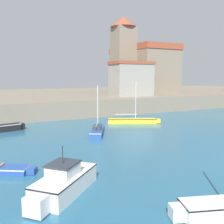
{
  "coord_description": "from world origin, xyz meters",
  "views": [
    {
      "loc": [
        -16.81,
        -9.71,
        6.05
      ],
      "look_at": [
        -3.13,
        16.76,
        2.0
      ],
      "focal_mm": 42.0,
      "sensor_mm": 36.0,
      "label": 1
    }
  ],
  "objects": [
    {
      "name": "harbor_shed_mid_row",
      "position": [
        8.0,
        30.77,
        5.64
      ],
      "size": [
        7.5,
        4.38,
        6.1
      ],
      "color": "gray",
      "rests_on": "quay_seawall"
    },
    {
      "name": "sailboat_yellow_3",
      "position": [
        1.03,
        18.89,
        0.36
      ],
      "size": [
        6.54,
        3.94,
        5.42
      ],
      "color": "yellow",
      "rests_on": "ground"
    },
    {
      "name": "sailboat_blue_5",
      "position": [
        -5.62,
        15.29,
        0.4
      ],
      "size": [
        3.6,
        5.53,
        5.13
      ],
      "color": "#284C9E",
      "rests_on": "ground"
    },
    {
      "name": "church",
      "position": [
        14.96,
        38.66,
        8.09
      ],
      "size": [
        13.25,
        15.88,
        15.16
      ],
      "color": "gray",
      "rests_on": "quay_seawall"
    },
    {
      "name": "dinghy_blue_4",
      "position": [
        -15.73,
        7.63,
        0.23
      ],
      "size": [
        4.02,
        2.93,
        0.48
      ],
      "color": "#284C9E",
      "rests_on": "ground"
    },
    {
      "name": "quay_seawall",
      "position": [
        0.0,
        45.37,
        1.29
      ],
      "size": [
        120.0,
        40.0,
        2.57
      ],
      "primitive_type": "cube",
      "color": "gray",
      "rests_on": "ground"
    },
    {
      "name": "motorboat_white_1",
      "position": [
        -13.11,
        2.9,
        0.63
      ],
      "size": [
        4.59,
        4.41,
        2.57
      ],
      "color": "white",
      "rests_on": "ground"
    }
  ]
}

